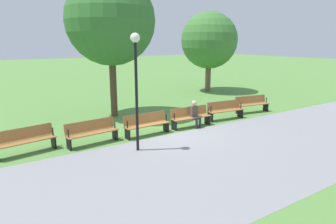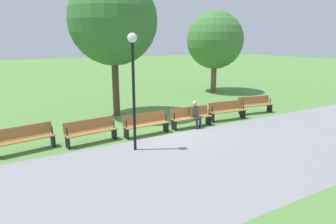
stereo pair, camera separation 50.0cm
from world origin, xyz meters
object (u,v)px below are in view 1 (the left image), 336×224
bench_2 (191,116)px  lamp_post (136,71)px  bench_1 (225,110)px  tree_1 (110,21)px  bench_5 (25,140)px  person_seated (195,113)px  bench_4 (92,132)px  tree_0 (209,40)px  bench_3 (147,124)px  bench_0 (252,104)px

bench_2 → lamp_post: lamp_post is taller
bench_1 → tree_1: (4.36, -3.55, 4.25)m
bench_5 → person_seated: (-6.86, 0.59, 0.16)m
bench_4 → tree_1: 6.02m
bench_4 → lamp_post: 3.00m
person_seated → lamp_post: (3.50, 1.23, 2.17)m
person_seated → tree_0: 10.48m
bench_3 → tree_0: bearing=-144.5°
bench_4 → lamp_post: lamp_post is taller
bench_3 → person_seated: 2.39m
bench_4 → bench_5: (2.23, -0.29, 0.00)m
bench_0 → bench_3: size_ratio=1.02×
lamp_post → person_seated: bearing=-160.6°
bench_0 → lamp_post: 8.39m
bench_2 → bench_3: size_ratio=1.00×
bench_3 → person_seated: person_seated is taller
bench_0 → bench_4: bearing=11.2°
bench_2 → tree_1: bearing=-58.3°
bench_0 → bench_5: bearing=9.3°
bench_2 → bench_4: size_ratio=0.99×
person_seated → tree_1: size_ratio=0.17×
lamp_post → bench_2: bearing=-157.7°
bench_0 → person_seated: (4.35, 0.59, 0.16)m
bench_5 → tree_0: 15.62m
bench_2 → bench_3: (2.25, -0.00, 0.00)m
bench_5 → tree_0: tree_0 is taller
tree_0 → tree_1: tree_1 is taller
bench_1 → bench_2: (2.25, 0.15, 0.00)m
bench_3 → bench_4: size_ratio=0.99×
bench_2 → bench_3: bearing=1.9°
bench_1 → lamp_post: (5.62, 1.53, 2.33)m
bench_1 → person_seated: person_seated is taller
person_seated → bench_4: bearing=-1.8°
person_seated → bench_5: bearing=-3.0°
bench_4 → bench_5: bearing=-13.0°
bench_4 → bench_5: same height
tree_0 → tree_1: size_ratio=0.86×
bench_4 → lamp_post: bearing=120.8°
bench_4 → tree_0: tree_0 is taller
bench_4 → bench_5: size_ratio=0.99×
bench_0 → bench_2: same height
bench_2 → tree_1: tree_1 is taller
person_seated → tree_0: tree_0 is taller
lamp_post → tree_0: bearing=-140.8°
bench_1 → bench_2: size_ratio=1.01×
tree_1 → lamp_post: bearing=76.1°
lamp_post → bench_1: bearing=-164.8°
bench_3 → lamp_post: (1.12, 1.38, 2.33)m
bench_1 → bench_2: 2.25m
bench_5 → tree_0: bearing=-163.5°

